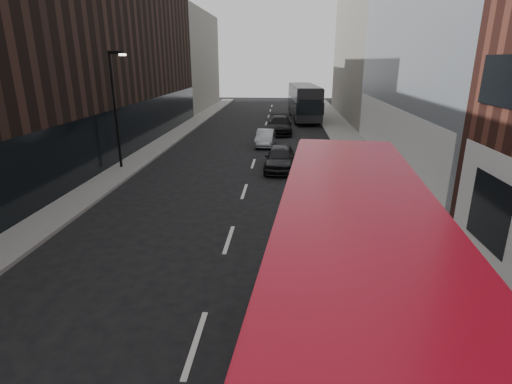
% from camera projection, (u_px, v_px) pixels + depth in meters
% --- Properties ---
extents(sidewalk_right, '(3.00, 80.00, 0.15)m').
position_uv_depth(sidewalk_right, '(354.00, 149.00, 31.05)').
color(sidewalk_right, slate).
rests_on(sidewalk_right, ground).
extents(sidewalk_left, '(2.00, 80.00, 0.15)m').
position_uv_depth(sidewalk_left, '(159.00, 146.00, 32.12)').
color(sidewalk_left, slate).
rests_on(sidewalk_left, ground).
extents(building_modern_block, '(5.03, 22.00, 20.00)m').
position_uv_depth(building_modern_block, '(445.00, 3.00, 23.91)').
color(building_modern_block, '#91959B').
rests_on(building_modern_block, ground).
extents(building_victorian, '(6.50, 24.00, 21.00)m').
position_uv_depth(building_victorian, '(368.00, 32.00, 45.77)').
color(building_victorian, slate).
rests_on(building_victorian, ground).
extents(building_left_mid, '(5.00, 24.00, 14.00)m').
position_uv_depth(building_left_mid, '(131.00, 56.00, 34.92)').
color(building_left_mid, black).
rests_on(building_left_mid, ground).
extents(building_left_far, '(5.00, 20.00, 13.00)m').
position_uv_depth(building_left_far, '(189.00, 61.00, 55.91)').
color(building_left_far, slate).
rests_on(building_left_far, ground).
extents(street_lamp, '(1.06, 0.22, 7.00)m').
position_uv_depth(street_lamp, '(116.00, 103.00, 24.22)').
color(street_lamp, black).
rests_on(street_lamp, sidewalk_left).
extents(red_bus, '(3.62, 11.38, 4.53)m').
position_uv_depth(red_bus, '(352.00, 320.00, 6.64)').
color(red_bus, '#A60A1E').
rests_on(red_bus, ground).
extents(grey_bus, '(3.64, 12.32, 3.92)m').
position_uv_depth(grey_bus, '(304.00, 101.00, 46.20)').
color(grey_bus, black).
rests_on(grey_bus, ground).
extents(car_a, '(2.02, 4.56, 1.52)m').
position_uv_depth(car_a, '(280.00, 158.00, 25.16)').
color(car_a, black).
rests_on(car_a, ground).
extents(car_b, '(1.54, 3.96, 1.29)m').
position_uv_depth(car_b, '(265.00, 138.00, 32.30)').
color(car_b, '#929499').
rests_on(car_b, ground).
extents(car_c, '(2.28, 5.47, 1.58)m').
position_uv_depth(car_c, '(280.00, 125.00, 37.77)').
color(car_c, black).
rests_on(car_c, ground).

